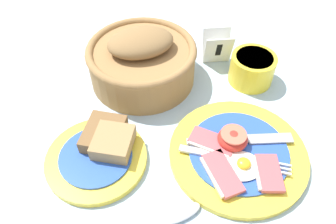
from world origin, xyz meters
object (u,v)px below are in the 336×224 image
Objects in this scene: sugar_cup at (252,68)px; number_card at (217,47)px; bread_plate at (101,151)px; bread_basket at (142,60)px; breakfast_plate at (237,153)px; teaspoon_by_saucer at (160,221)px.

number_card is at bearing 137.07° from sugar_cup.
bread_plate is at bearing -145.50° from sugar_cup.
bread_plate is 0.78× the size of bread_basket.
bread_basket reaches higher than sugar_cup.
sugar_cup is at bearing -0.90° from bread_basket.
bread_plate is at bearing -179.83° from breakfast_plate.
bread_basket is at bearing 130.86° from breakfast_plate.
breakfast_plate is 1.07× the size of bread_basket.
bread_basket reaches higher than teaspoon_by_saucer.
breakfast_plate and bread_plate have the same top height.
breakfast_plate is 0.20m from sugar_cup.
sugar_cup is 0.41× the size of bread_basket.
number_card reaches higher than bread_plate.
number_card is at bearing 48.74° from teaspoon_by_saucer.
breakfast_plate is 1.38× the size of bread_plate.
number_card reaches higher than teaspoon_by_saucer.
number_card is (-0.07, 0.06, 0.00)m from sugar_cup.
teaspoon_by_saucer is at bearing -48.42° from bread_plate.
bread_basket is (-0.17, 0.20, 0.04)m from breakfast_plate.
breakfast_plate is at bearing -105.25° from sugar_cup.
sugar_cup is 1.24× the size of number_card.
number_card is at bearing 20.07° from bread_basket.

